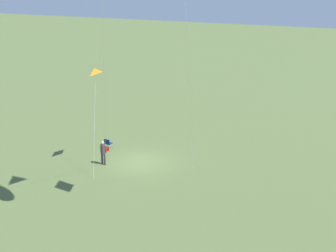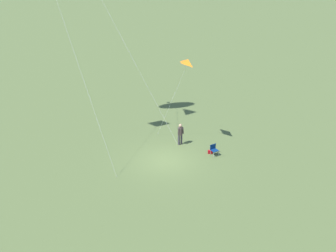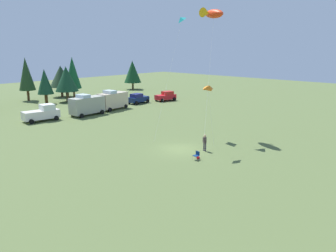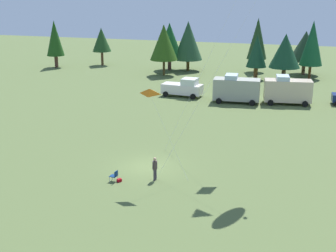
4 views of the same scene
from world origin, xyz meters
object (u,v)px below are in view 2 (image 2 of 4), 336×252
(backpack_on_grass, at_px, (210,152))
(kite_delta_orange, at_px, (188,62))
(folding_chair, at_px, (214,149))
(person_kite_flyer, at_px, (180,133))

(backpack_on_grass, height_order, kite_delta_orange, kite_delta_orange)
(folding_chair, height_order, backpack_on_grass, folding_chair)
(folding_chair, relative_size, backpack_on_grass, 2.56)
(folding_chair, distance_m, kite_delta_orange, 6.64)
(person_kite_flyer, xyz_separation_m, folding_chair, (-2.68, -1.08, -0.53))
(person_kite_flyer, xyz_separation_m, backpack_on_grass, (-2.36, -1.01, -0.91))
(person_kite_flyer, height_order, backpack_on_grass, person_kite_flyer)
(kite_delta_orange, bearing_deg, person_kite_flyer, 68.80)
(folding_chair, bearing_deg, person_kite_flyer, -152.41)
(folding_chair, distance_m, backpack_on_grass, 0.50)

